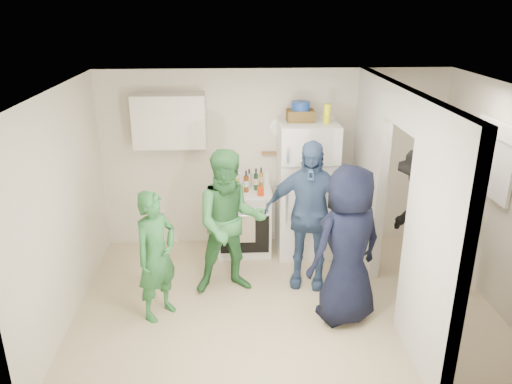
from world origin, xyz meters
TOP-DOWN VIEW (x-y plane):
  - floor at (0.00, 0.00)m, footprint 4.80×4.80m
  - wall_back at (0.00, 1.70)m, footprint 4.80×0.00m
  - wall_front at (0.00, -1.70)m, footprint 4.80×0.00m
  - wall_left at (-2.40, 0.00)m, footprint 0.00×3.40m
  - wall_right at (2.40, 0.00)m, footprint 0.00×3.40m
  - ceiling at (0.00, 0.00)m, footprint 4.80×4.80m
  - partition_pier_back at (1.20, 1.10)m, footprint 0.12×1.20m
  - partition_pier_front at (1.20, -1.10)m, footprint 0.12×1.20m
  - partition_header at (1.20, 0.00)m, footprint 0.12×1.00m
  - stove at (-0.44, 1.37)m, footprint 0.76×0.63m
  - upper_cabinet at (-1.40, 1.52)m, footprint 0.95×0.34m
  - fridge at (0.41, 1.34)m, footprint 0.76×0.74m
  - wicker_basket at (0.31, 1.39)m, footprint 0.35×0.25m
  - blue_bowl at (0.31, 1.39)m, footprint 0.24×0.24m
  - yellow_cup_stack_top at (0.63, 1.24)m, footprint 0.09×0.09m
  - wall_clock at (0.05, 1.68)m, footprint 0.22×0.02m
  - spice_shelf at (0.00, 1.65)m, footprint 0.35×0.08m
  - nook_window at (2.38, 0.20)m, footprint 0.03×0.70m
  - nook_window_frame at (2.36, 0.20)m, footprint 0.04×0.76m
  - nook_valance at (2.34, 0.20)m, footprint 0.04×0.82m
  - yellow_cup_stack_stove at (-0.56, 1.15)m, footprint 0.09×0.09m
  - red_cup at (-0.22, 1.17)m, footprint 0.09×0.09m
  - person_green_left at (-1.43, -0.15)m, footprint 0.62×0.64m
  - person_green_center at (-0.62, 0.35)m, footprint 0.94×0.77m
  - person_denim at (0.32, 0.46)m, footprint 1.16×0.70m
  - person_navy at (0.62, -0.32)m, footprint 1.03×0.88m
  - person_nook at (1.58, 0.19)m, footprint 0.71×1.19m
  - bottle_a at (-0.72, 1.49)m, footprint 0.06×0.06m
  - bottle_b at (-0.63, 1.27)m, footprint 0.06×0.06m
  - bottle_c at (-0.52, 1.50)m, footprint 0.07×0.07m
  - bottle_d at (-0.40, 1.32)m, footprint 0.07×0.07m
  - bottle_e at (-0.35, 1.56)m, footprint 0.07×0.07m
  - bottle_f at (-0.27, 1.38)m, footprint 0.06×0.06m
  - bottle_g at (-0.19, 1.52)m, footprint 0.06×0.06m
  - bottle_h at (-0.72, 1.25)m, footprint 0.07×0.07m

SIDE VIEW (x-z plane):
  - floor at x=0.00m, z-range 0.00..0.00m
  - stove at x=-0.44m, z-range 0.00..0.91m
  - person_green_left at x=-1.43m, z-range 0.00..1.48m
  - person_green_center at x=-0.62m, z-range 0.00..1.77m
  - person_navy at x=0.62m, z-range 0.00..1.78m
  - person_nook at x=1.58m, z-range 0.00..1.81m
  - person_denim at x=0.32m, z-range 0.00..1.85m
  - fridge at x=0.41m, z-range 0.00..1.86m
  - red_cup at x=-0.22m, z-range 0.91..1.03m
  - bottle_e at x=-0.35m, z-range 0.91..1.15m
  - bottle_c at x=-0.52m, z-range 0.91..1.16m
  - yellow_cup_stack_stove at x=-0.56m, z-range 0.91..1.16m
  - bottle_g at x=-0.19m, z-range 0.91..1.18m
  - bottle_d at x=-0.40m, z-range 0.91..1.21m
  - bottle_h at x=-0.72m, z-range 0.91..1.21m
  - bottle_f at x=-0.27m, z-range 0.91..1.21m
  - bottle_a at x=-0.72m, z-range 0.91..1.23m
  - bottle_b at x=-0.63m, z-range 0.91..1.23m
  - wall_back at x=0.00m, z-range -1.15..3.65m
  - wall_front at x=0.00m, z-range -1.15..3.65m
  - wall_left at x=-2.40m, z-range -0.45..2.95m
  - wall_right at x=2.40m, z-range -0.45..2.95m
  - partition_pier_back at x=1.20m, z-range 0.00..2.50m
  - partition_pier_front at x=1.20m, z-range 0.00..2.50m
  - spice_shelf at x=0.00m, z-range 1.34..1.36m
  - nook_window at x=2.38m, z-range 1.25..2.05m
  - nook_window_frame at x=2.36m, z-range 1.22..2.08m
  - wall_clock at x=0.05m, z-range 1.59..1.81m
  - upper_cabinet at x=-1.40m, z-range 1.50..2.20m
  - wicker_basket at x=0.31m, z-range 1.86..2.01m
  - yellow_cup_stack_top at x=0.63m, z-range 1.86..2.11m
  - nook_valance at x=2.34m, z-range 1.91..2.09m
  - blue_bowl at x=0.31m, z-range 2.01..2.12m
  - partition_header at x=1.20m, z-range 2.10..2.50m
  - ceiling at x=0.00m, z-range 2.50..2.50m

